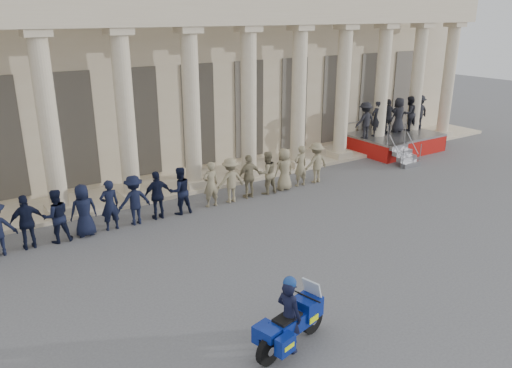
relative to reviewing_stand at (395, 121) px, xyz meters
name	(u,v)px	position (x,y,z in m)	size (l,w,h in m)	color
ground	(290,284)	(-12.71, -7.82, -1.51)	(90.00, 90.00, 0.00)	#4E4E51
building	(100,63)	(-12.71, 6.92, 3.01)	(40.00, 12.50, 9.00)	#C2B091
officer_rank	(90,209)	(-16.10, -1.77, -0.66)	(19.66, 0.65, 1.70)	black
reviewing_stand	(395,121)	(0.00, 0.00, 0.00)	(5.15, 4.15, 2.67)	gray
motorcycle	(292,323)	(-14.27, -9.90, -0.93)	(2.06, 1.04, 1.34)	black
rider	(289,314)	(-14.38, -9.93, -0.65)	(0.52, 0.67, 1.73)	black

